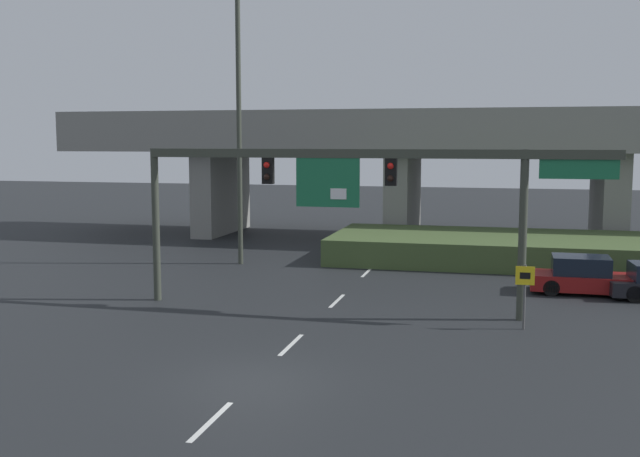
{
  "coord_description": "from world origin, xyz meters",
  "views": [
    {
      "loc": [
        6.07,
        -17.57,
        6.1
      ],
      "look_at": [
        0.0,
        7.02,
        3.09
      ],
      "focal_mm": 42.0,
      "sensor_mm": 36.0,
      "label": 1
    }
  ],
  "objects_px": {
    "speed_limit_sign": "(525,287)",
    "parked_sedan_near_right": "(583,276)",
    "highway_light_pole_near": "(238,79)",
    "signal_gantry": "(358,180)"
  },
  "relations": [
    {
      "from": "signal_gantry",
      "to": "parked_sedan_near_right",
      "type": "relative_size",
      "value": 3.93
    },
    {
      "from": "speed_limit_sign",
      "to": "parked_sedan_near_right",
      "type": "height_order",
      "value": "speed_limit_sign"
    },
    {
      "from": "speed_limit_sign",
      "to": "highway_light_pole_near",
      "type": "relative_size",
      "value": 0.12
    },
    {
      "from": "highway_light_pole_near",
      "to": "parked_sedan_near_right",
      "type": "xyz_separation_m",
      "value": [
        15.74,
        -3.52,
        -8.34
      ]
    },
    {
      "from": "signal_gantry",
      "to": "highway_light_pole_near",
      "type": "height_order",
      "value": "highway_light_pole_near"
    },
    {
      "from": "signal_gantry",
      "to": "speed_limit_sign",
      "type": "relative_size",
      "value": 7.87
    },
    {
      "from": "signal_gantry",
      "to": "highway_light_pole_near",
      "type": "xyz_separation_m",
      "value": [
        -7.59,
        8.73,
        4.32
      ]
    },
    {
      "from": "signal_gantry",
      "to": "parked_sedan_near_right",
      "type": "distance_m",
      "value": 10.48
    },
    {
      "from": "speed_limit_sign",
      "to": "parked_sedan_near_right",
      "type": "xyz_separation_m",
      "value": [
        2.44,
        6.49,
        -0.7
      ]
    },
    {
      "from": "signal_gantry",
      "to": "parked_sedan_near_right",
      "type": "bearing_deg",
      "value": 32.59
    }
  ]
}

